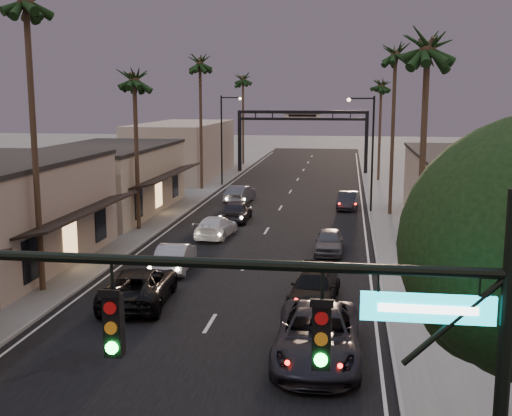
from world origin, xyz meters
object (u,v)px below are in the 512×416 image
(traffic_signal, at_px, (368,369))
(oncoming_pickup, at_px, (139,286))
(oncoming_silver, at_px, (175,256))
(curbside_near, at_px, (318,336))
(palm_ld, at_px, (200,58))
(palm_rc, at_px, (381,81))
(palm_lc, at_px, (134,73))
(palm_far, at_px, (243,76))
(palm_rb, at_px, (396,48))
(arch, at_px, (302,126))
(streetlight_right, at_px, (369,144))
(streetlight_left, at_px, (224,133))
(palm_ra, at_px, (428,38))
(curbside_black, at_px, (314,288))

(traffic_signal, distance_m, oncoming_pickup, 19.92)
(oncoming_silver, height_order, curbside_near, curbside_near)
(palm_ld, relative_size, palm_rc, 1.16)
(palm_lc, relative_size, palm_ld, 0.86)
(palm_far, bearing_deg, palm_rc, -39.64)
(palm_rb, height_order, palm_rc, palm_rb)
(arch, distance_m, palm_far, 12.96)
(traffic_signal, distance_m, palm_lc, 35.46)
(arch, xyz_separation_m, streetlight_right, (6.92, -25.00, -0.20))
(streetlight_left, bearing_deg, traffic_signal, -76.86)
(palm_rc, bearing_deg, streetlight_left, -158.86)
(palm_lc, xyz_separation_m, oncoming_pickup, (4.99, -14.92, -9.67))
(palm_ra, height_order, oncoming_silver, palm_ra)
(streetlight_left, bearing_deg, oncoming_pickup, -84.88)
(oncoming_silver, bearing_deg, palm_lc, -65.63)
(oncoming_silver, bearing_deg, curbside_black, 145.49)
(traffic_signal, xyz_separation_m, streetlight_left, (-12.61, 54.00, 0.25))
(oncoming_pickup, height_order, curbside_black, oncoming_pickup)
(oncoming_pickup, bearing_deg, oncoming_silver, -96.46)
(streetlight_left, height_order, oncoming_silver, streetlight_left)
(streetlight_right, xyz_separation_m, streetlight_left, (-13.84, 13.00, 0.00))
(streetlight_right, height_order, palm_far, palm_far)
(streetlight_right, distance_m, palm_ld, 19.78)
(traffic_signal, relative_size, oncoming_silver, 1.91)
(palm_ld, xyz_separation_m, curbside_near, (13.05, -39.00, -11.54))
(oncoming_pickup, bearing_deg, palm_lc, -76.61)
(streetlight_right, xyz_separation_m, palm_rc, (1.68, 19.00, 5.14))
(traffic_signal, bearing_deg, palm_far, 100.70)
(palm_far, height_order, oncoming_silver, palm_far)
(arch, relative_size, streetlight_right, 1.69)
(arch, bearing_deg, traffic_signal, -85.07)
(palm_rc, relative_size, curbside_near, 1.94)
(palm_far, bearing_deg, curbside_near, -78.38)
(traffic_signal, xyz_separation_m, palm_rb, (2.91, 40.00, 7.33))
(palm_ld, bearing_deg, curbside_black, -68.98)
(arch, distance_m, palm_ld, 18.61)
(palm_lc, distance_m, palm_ra, 20.99)
(streetlight_right, distance_m, palm_rc, 19.75)
(palm_lc, xyz_separation_m, palm_ra, (17.20, -12.00, 0.97))
(palm_ra, relative_size, curbside_black, 2.76)
(palm_ra, relative_size, curbside_near, 2.10)
(palm_ra, xyz_separation_m, curbside_near, (-4.15, -8.00, -10.57))
(palm_lc, height_order, palm_rc, same)
(arch, xyz_separation_m, palm_far, (-8.30, 8.00, 5.91))
(palm_rb, distance_m, curbside_near, 30.57)
(traffic_signal, distance_m, palm_far, 75.58)
(oncoming_pickup, xyz_separation_m, curbside_near, (8.06, -5.09, 0.08))
(streetlight_right, distance_m, palm_ra, 21.94)
(palm_far, xyz_separation_m, curbside_black, (12.31, -55.80, -10.75))
(oncoming_silver, distance_m, curbside_black, 8.68)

